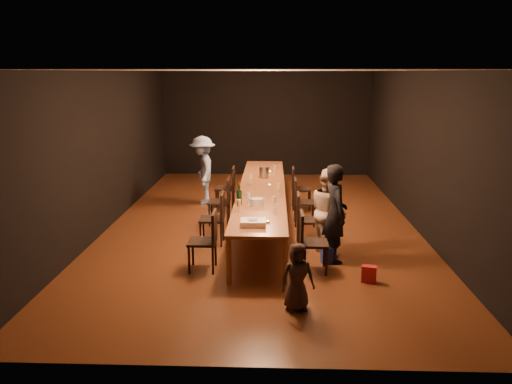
{
  "coord_description": "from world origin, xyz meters",
  "views": [
    {
      "loc": [
        0.23,
        -9.58,
        2.98
      ],
      "look_at": [
        -0.06,
        -1.4,
        1.0
      ],
      "focal_mm": 35.0,
      "sensor_mm": 36.0,
      "label": 1
    }
  ],
  "objects_px": {
    "chair_left_2": "(219,201)",
    "chair_right_3": "(301,188)",
    "chair_right_0": "(314,242)",
    "champagne_bottle": "(239,194)",
    "chair_right_1": "(309,219)",
    "woman_tan": "(328,211)",
    "plate_stack": "(257,202)",
    "chair_left_3": "(225,188)",
    "chair_left_0": "(202,241)",
    "man_blue": "(203,170)",
    "table": "(262,190)",
    "chair_right_2": "(305,202)",
    "ice_bucket": "(264,172)",
    "woman_birthday": "(335,213)",
    "chair_left_1": "(212,218)",
    "birthday_cake": "(253,223)",
    "child": "(297,277)"
  },
  "relations": [
    {
      "from": "chair_right_0",
      "to": "chair_right_2",
      "type": "xyz_separation_m",
      "value": [
        0.0,
        2.4,
        0.0
      ]
    },
    {
      "from": "table",
      "to": "child",
      "type": "bearing_deg",
      "value": -81.54
    },
    {
      "from": "chair_left_0",
      "to": "man_blue",
      "type": "xyz_separation_m",
      "value": [
        -0.55,
        3.99,
        0.32
      ]
    },
    {
      "from": "ice_bucket",
      "to": "champagne_bottle",
      "type": "bearing_deg",
      "value": -99.33
    },
    {
      "from": "birthday_cake",
      "to": "champagne_bottle",
      "type": "xyz_separation_m",
      "value": [
        -0.29,
        1.19,
        0.15
      ]
    },
    {
      "from": "child",
      "to": "ice_bucket",
      "type": "distance_m",
      "value": 4.7
    },
    {
      "from": "woman_birthday",
      "to": "champagne_bottle",
      "type": "relative_size",
      "value": 4.21
    },
    {
      "from": "chair_left_1",
      "to": "birthday_cake",
      "type": "distance_m",
      "value": 1.54
    },
    {
      "from": "chair_right_1",
      "to": "chair_right_2",
      "type": "distance_m",
      "value": 1.2
    },
    {
      "from": "chair_right_3",
      "to": "ice_bucket",
      "type": "distance_m",
      "value": 0.94
    },
    {
      "from": "child",
      "to": "man_blue",
      "type": "bearing_deg",
      "value": 95.69
    },
    {
      "from": "chair_left_0",
      "to": "woman_birthday",
      "type": "bearing_deg",
      "value": -77.37
    },
    {
      "from": "birthday_cake",
      "to": "ice_bucket",
      "type": "height_order",
      "value": "ice_bucket"
    },
    {
      "from": "chair_right_0",
      "to": "chair_left_0",
      "type": "bearing_deg",
      "value": -90.0
    },
    {
      "from": "chair_left_2",
      "to": "chair_right_3",
      "type": "bearing_deg",
      "value": -54.78
    },
    {
      "from": "chair_right_0",
      "to": "chair_left_3",
      "type": "xyz_separation_m",
      "value": [
        -1.7,
        3.6,
        0.0
      ]
    },
    {
      "from": "table",
      "to": "chair_left_2",
      "type": "bearing_deg",
      "value": 180.0
    },
    {
      "from": "man_blue",
      "to": "ice_bucket",
      "type": "distance_m",
      "value": 1.54
    },
    {
      "from": "chair_right_0",
      "to": "child",
      "type": "xyz_separation_m",
      "value": [
        -0.3,
        -1.27,
        -0.02
      ]
    },
    {
      "from": "chair_left_3",
      "to": "woman_birthday",
      "type": "xyz_separation_m",
      "value": [
        2.07,
        -3.14,
        0.33
      ]
    },
    {
      "from": "man_blue",
      "to": "chair_right_3",
      "type": "bearing_deg",
      "value": 66.88
    },
    {
      "from": "champagne_bottle",
      "to": "man_blue",
      "type": "bearing_deg",
      "value": 109.76
    },
    {
      "from": "chair_right_1",
      "to": "woman_tan",
      "type": "distance_m",
      "value": 0.53
    },
    {
      "from": "woman_tan",
      "to": "plate_stack",
      "type": "height_order",
      "value": "woman_tan"
    },
    {
      "from": "chair_right_3",
      "to": "woman_birthday",
      "type": "distance_m",
      "value": 3.17
    },
    {
      "from": "chair_right_1",
      "to": "chair_right_3",
      "type": "distance_m",
      "value": 2.4
    },
    {
      "from": "chair_right_0",
      "to": "chair_left_3",
      "type": "height_order",
      "value": "same"
    },
    {
      "from": "woman_birthday",
      "to": "man_blue",
      "type": "xyz_separation_m",
      "value": [
        -2.61,
        3.53,
        -0.01
      ]
    },
    {
      "from": "chair_left_1",
      "to": "woman_birthday",
      "type": "xyz_separation_m",
      "value": [
        2.07,
        -0.74,
        0.33
      ]
    },
    {
      "from": "table",
      "to": "chair_right_3",
      "type": "relative_size",
      "value": 6.45
    },
    {
      "from": "chair_right_1",
      "to": "woman_tan",
      "type": "height_order",
      "value": "woman_tan"
    },
    {
      "from": "chair_right_0",
      "to": "birthday_cake",
      "type": "height_order",
      "value": "chair_right_0"
    },
    {
      "from": "chair_left_0",
      "to": "chair_right_3",
      "type": "bearing_deg",
      "value": -25.28
    },
    {
      "from": "chair_left_2",
      "to": "chair_right_2",
      "type": "bearing_deg",
      "value": -90.0
    },
    {
      "from": "chair_right_3",
      "to": "birthday_cake",
      "type": "distance_m",
      "value": 3.81
    },
    {
      "from": "table",
      "to": "man_blue",
      "type": "height_order",
      "value": "man_blue"
    },
    {
      "from": "chair_left_3",
      "to": "chair_left_2",
      "type": "bearing_deg",
      "value": -180.0
    },
    {
      "from": "woman_tan",
      "to": "child",
      "type": "relative_size",
      "value": 1.62
    },
    {
      "from": "table",
      "to": "plate_stack",
      "type": "relative_size",
      "value": 26.86
    },
    {
      "from": "chair_right_1",
      "to": "chair_left_3",
      "type": "height_order",
      "value": "same"
    },
    {
      "from": "table",
      "to": "chair_left_2",
      "type": "relative_size",
      "value": 6.45
    },
    {
      "from": "chair_right_3",
      "to": "child",
      "type": "distance_m",
      "value": 4.87
    },
    {
      "from": "chair_right_0",
      "to": "champagne_bottle",
      "type": "xyz_separation_m",
      "value": [
        -1.21,
        1.1,
        0.47
      ]
    },
    {
      "from": "chair_left_3",
      "to": "man_blue",
      "type": "relative_size",
      "value": 0.59
    },
    {
      "from": "woman_tan",
      "to": "plate_stack",
      "type": "relative_size",
      "value": 6.46
    },
    {
      "from": "chair_right_3",
      "to": "man_blue",
      "type": "relative_size",
      "value": 0.59
    },
    {
      "from": "man_blue",
      "to": "chair_right_1",
      "type": "bearing_deg",
      "value": 25.63
    },
    {
      "from": "champagne_bottle",
      "to": "ice_bucket",
      "type": "xyz_separation_m",
      "value": [
        0.38,
        2.29,
        -0.07
      ]
    },
    {
      "from": "chair_left_2",
      "to": "birthday_cake",
      "type": "height_order",
      "value": "chair_left_2"
    },
    {
      "from": "chair_left_3",
      "to": "plate_stack",
      "type": "distance_m",
      "value": 2.7
    }
  ]
}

